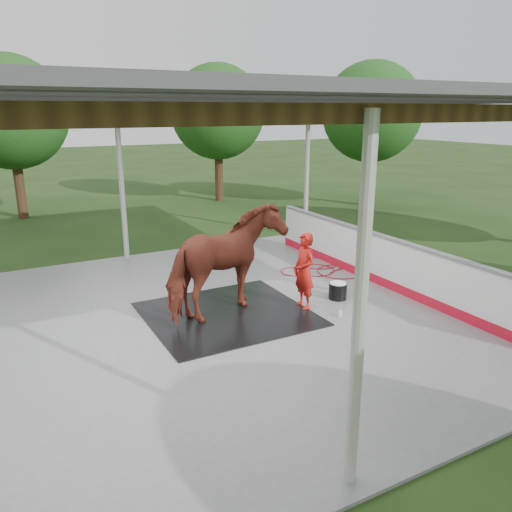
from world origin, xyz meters
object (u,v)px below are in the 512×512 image
dasher_board (381,261)px  handler (304,271)px  wash_bucket (338,291)px  horse (226,262)px

dasher_board → handler: size_ratio=5.19×
wash_bucket → dasher_board: bearing=12.7°
horse → wash_bucket: size_ratio=6.44×
horse → handler: size_ratio=1.59×
horse → handler: horse is taller
dasher_board → handler: bearing=-170.8°
handler → wash_bucket: size_ratio=4.04×
handler → wash_bucket: 1.08m
dasher_board → horse: horse is taller
dasher_board → horse: (-3.84, 0.02, 0.52)m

